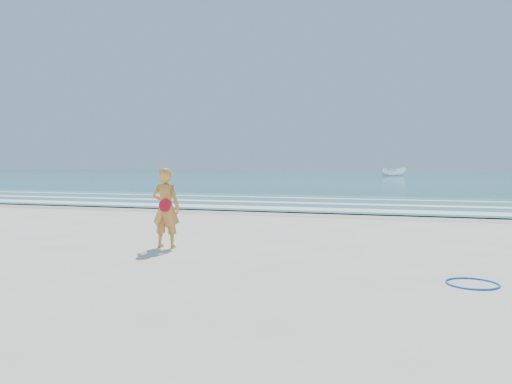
% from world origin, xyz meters
% --- Properties ---
extents(ground, '(400.00, 400.00, 0.00)m').
position_xyz_m(ground, '(0.00, 0.00, 0.00)').
color(ground, silver).
rests_on(ground, ground).
extents(wet_sand, '(400.00, 2.40, 0.00)m').
position_xyz_m(wet_sand, '(0.00, 9.00, 0.00)').
color(wet_sand, '#B2A893').
rests_on(wet_sand, ground).
extents(ocean, '(400.00, 190.00, 0.04)m').
position_xyz_m(ocean, '(0.00, 105.00, 0.02)').
color(ocean, '#19727F').
rests_on(ocean, ground).
extents(shallow, '(400.00, 10.00, 0.01)m').
position_xyz_m(shallow, '(0.00, 14.00, 0.04)').
color(shallow, '#59B7AD').
rests_on(shallow, ocean).
extents(foam_near, '(400.00, 1.40, 0.01)m').
position_xyz_m(foam_near, '(0.00, 10.30, 0.05)').
color(foam_near, white).
rests_on(foam_near, shallow).
extents(foam_mid, '(400.00, 0.90, 0.01)m').
position_xyz_m(foam_mid, '(0.00, 13.20, 0.05)').
color(foam_mid, white).
rests_on(foam_mid, shallow).
extents(foam_far, '(400.00, 0.60, 0.01)m').
position_xyz_m(foam_far, '(0.00, 16.50, 0.05)').
color(foam_far, white).
rests_on(foam_far, shallow).
extents(hoop, '(0.72, 0.72, 0.03)m').
position_xyz_m(hoop, '(4.81, -0.43, 0.01)').
color(hoop, blue).
rests_on(hoop, ground).
extents(boat, '(3.97, 1.70, 1.50)m').
position_xyz_m(boat, '(0.38, 71.06, 0.79)').
color(boat, white).
rests_on(boat, ocean).
extents(woman, '(0.60, 0.42, 1.62)m').
position_xyz_m(woman, '(-0.79, 1.06, 0.81)').
color(woman, orange).
rests_on(woman, ground).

